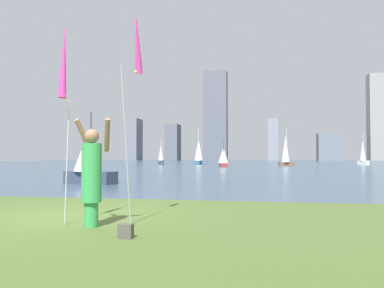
{
  "coord_description": "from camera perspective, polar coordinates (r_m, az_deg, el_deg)",
  "views": [
    {
      "loc": [
        4.28,
        -8.0,
        1.32
      ],
      "look_at": [
        0.85,
        10.83,
        1.91
      ],
      "focal_mm": 36.27,
      "sensor_mm": 36.0,
      "label": 1
    }
  ],
  "objects": [
    {
      "name": "skyline_tower_5",
      "position": [
        123.96,
        25.97,
        3.56
      ],
      "size": [
        6.67,
        4.45,
        24.93
      ],
      "color": "gray",
      "rests_on": "ground"
    },
    {
      "name": "skyline_tower_0",
      "position": [
        121.85,
        -8.6,
        0.65
      ],
      "size": [
        4.0,
        6.32,
        12.88
      ],
      "color": "slate",
      "rests_on": "ground"
    },
    {
      "name": "sailboat_1",
      "position": [
        19.12,
        -14.99,
        -2.26
      ],
      "size": [
        2.7,
        1.6,
        3.39
      ],
      "color": "#333D51",
      "rests_on": "ground"
    },
    {
      "name": "sailboat_4",
      "position": [
        45.72,
        -15.23,
        -1.62
      ],
      "size": [
        1.71,
        0.97,
        3.84
      ],
      "color": "#2D6084",
      "rests_on": "ground"
    },
    {
      "name": "skyline_tower_3",
      "position": [
        118.08,
        11.76,
        0.6
      ],
      "size": [
        3.04,
        5.66,
        12.32
      ],
      "color": "gray",
      "rests_on": "ground"
    },
    {
      "name": "sailboat_7",
      "position": [
        62.43,
        0.98,
        -1.14
      ],
      "size": [
        1.34,
        2.65,
        5.91
      ],
      "color": "#2D6084",
      "rests_on": "ground"
    },
    {
      "name": "ground",
      "position": [
        59.12,
        6.19,
        -3.11
      ],
      "size": [
        120.0,
        138.0,
        0.12
      ],
      "color": "#475B28"
    },
    {
      "name": "sailboat_3",
      "position": [
        62.69,
        23.83,
        -1.32
      ],
      "size": [
        1.45,
        1.79,
        4.71
      ],
      "color": "silver",
      "rests_on": "ground"
    },
    {
      "name": "person",
      "position": [
        7.48,
        -14.53,
        -4.18
      ],
      "size": [
        0.74,
        0.55,
        2.03
      ],
      "rotation": [
        0.0,
        0.0,
        -0.01
      ],
      "color": "green",
      "rests_on": "ground"
    },
    {
      "name": "bag",
      "position": [
        6.44,
        -9.71,
        -12.51
      ],
      "size": [
        0.23,
        0.15,
        0.23
      ],
      "color": "#4C4742",
      "rests_on": "ground"
    },
    {
      "name": "kite_flag_left",
      "position": [
        7.95,
        -18.35,
        10.94
      ],
      "size": [
        0.16,
        0.37,
        3.84
      ],
      "color": "#B2B2B7",
      "rests_on": "ground"
    },
    {
      "name": "sailboat_6",
      "position": [
        47.09,
        4.64,
        -2.03
      ],
      "size": [
        1.46,
        2.61,
        3.33
      ],
      "color": "maroon",
      "rests_on": "ground"
    },
    {
      "name": "sailboat_5",
      "position": [
        60.85,
        -4.59,
        -1.77
      ],
      "size": [
        1.11,
        1.73,
        3.99
      ],
      "color": "#333D51",
      "rests_on": "ground"
    },
    {
      "name": "skyline_tower_4",
      "position": [
        119.31,
        19.73,
        -0.41
      ],
      "size": [
        7.46,
        4.97,
        7.92
      ],
      "color": "slate",
      "rests_on": "ground"
    },
    {
      "name": "kite_flag_right",
      "position": [
        8.3,
        -8.09,
        13.66
      ],
      "size": [
        0.16,
        1.14,
        4.23
      ],
      "color": "#B2B2B7",
      "rests_on": "ground"
    },
    {
      "name": "sailboat_0",
      "position": [
        53.26,
        13.62,
        -0.99
      ],
      "size": [
        2.2,
        1.34,
        4.96
      ],
      "color": "brown",
      "rests_on": "ground"
    },
    {
      "name": "skyline_tower_2",
      "position": [
        117.4,
        3.47,
        4.12
      ],
      "size": [
        7.01,
        4.75,
        26.77
      ],
      "color": "#565B66",
      "rests_on": "ground"
    },
    {
      "name": "skyline_tower_1",
      "position": [
        121.88,
        -2.82,
        0.24
      ],
      "size": [
        3.96,
        6.1,
        11.24
      ],
      "color": "#565B66",
      "rests_on": "ground"
    }
  ]
}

